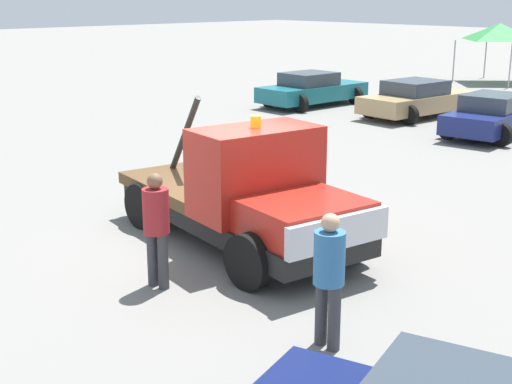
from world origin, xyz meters
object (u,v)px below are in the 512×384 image
Objects in this scene: tow_truck at (247,197)px; parked_car_teal at (312,89)px; parked_car_tan at (418,99)px; canopy_tent_green at (500,32)px; person_near_truck at (329,271)px; person_at_hood at (156,222)px; parked_car_navy at (495,115)px.

tow_truck is 1.21× the size of parked_car_teal.
parked_car_tan is 12.25m from canopy_tent_green.
canopy_tent_green reaches higher than person_near_truck.
tow_truck is 1.82× the size of canopy_tent_green.
canopy_tent_green reaches higher than person_at_hood.
tow_truck is 3.17× the size of person_at_hood.
tow_truck is at bearing -152.66° from parked_car_tan.
parked_car_teal is 8.20m from parked_car_navy.
person_at_hood is 15.07m from parked_car_navy.
tow_truck is 16.77m from parked_car_teal.
parked_car_teal is at bearing 80.20° from parked_car_navy.
tow_truck is 3.82m from person_near_truck.
person_near_truck is at bearing -135.45° from parked_car_teal.
canopy_tent_green is at bearing 118.32° from tow_truck.
canopy_tent_green is at bearing 19.81° from parked_car_tan.
tow_truck is at bearing -2.69° from person_at_hood.
tow_truck is 27.28m from canopy_tent_green.
canopy_tent_green is (-7.10, 12.90, 1.86)m from parked_car_navy.
person_at_hood is 18.72m from parked_car_teal.
person_at_hood is 0.58× the size of canopy_tent_green.
tow_truck is at bearing -176.49° from parked_car_navy.
parked_car_tan is (-6.08, 13.91, -0.29)m from tow_truck.
parked_car_navy is (-2.34, 12.65, -0.29)m from tow_truck.
tow_truck reaches higher than parked_car_tan.
person_at_hood is (-3.05, -0.44, 0.01)m from person_near_truck.
canopy_tent_green reaches higher than tow_truck.
person_near_truck is 0.38× the size of parked_car_teal.
parked_car_tan is at bearing 64.41° from parked_car_navy.
person_near_truck is 18.29m from parked_car_tan.
parked_car_tan is at bearing 9.80° from person_at_hood.
parked_car_tan is (4.44, 0.86, 0.00)m from parked_car_teal.
parked_car_navy is at bearing -91.58° from parked_car_teal.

